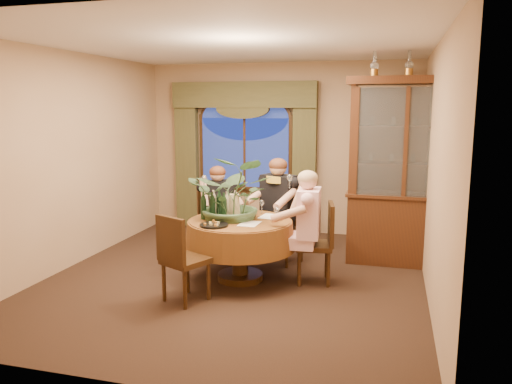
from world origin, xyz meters
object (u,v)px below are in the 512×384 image
(person_scarf, at_px, (279,211))
(wine_bottle_2, at_px, (224,206))
(chair_back, at_px, (216,225))
(wine_bottle_4, at_px, (214,203))
(oil_lamp_left, at_px, (375,63))
(wine_bottle_3, at_px, (212,205))
(oil_lamp_center, at_px, (409,63))
(stoneware_vase, at_px, (234,206))
(wine_bottle_5, at_px, (227,205))
(chair_back_right, at_px, (284,228))
(person_pink, at_px, (309,228))
(china_cabinet, at_px, (404,172))
(olive_bowl, at_px, (240,218))
(person_back, at_px, (218,213))
(centerpiece_plant, at_px, (234,165))
(oil_lamp_right, at_px, (445,62))
(chair_front_left, at_px, (186,258))
(wine_bottle_1, at_px, (219,203))
(dining_table, at_px, (240,250))
(wine_bottle_0, at_px, (203,206))

(person_scarf, bearing_deg, wine_bottle_2, 80.03)
(chair_back, bearing_deg, wine_bottle_4, 69.77)
(oil_lamp_left, height_order, wine_bottle_3, oil_lamp_left)
(oil_lamp_center, height_order, stoneware_vase, oil_lamp_center)
(wine_bottle_5, bearing_deg, oil_lamp_left, 35.67)
(chair_back_right, bearing_deg, wine_bottle_2, 81.08)
(person_pink, bearing_deg, wine_bottle_4, 84.08)
(china_cabinet, bearing_deg, olive_bowl, -146.18)
(person_scarf, distance_m, olive_bowl, 0.86)
(chair_back, bearing_deg, person_back, 120.09)
(centerpiece_plant, bearing_deg, person_back, 124.60)
(oil_lamp_left, relative_size, wine_bottle_4, 1.03)
(oil_lamp_right, distance_m, person_back, 3.52)
(china_cabinet, xyz_separation_m, oil_lamp_left, (-0.43, 0.00, 1.41))
(chair_front_left, distance_m, person_scarf, 1.72)
(person_scarf, height_order, wine_bottle_2, person_scarf)
(person_pink, relative_size, wine_bottle_3, 4.17)
(person_scarf, bearing_deg, oil_lamp_center, -142.81)
(oil_lamp_left, bearing_deg, china_cabinet, 0.00)
(chair_back, distance_m, olive_bowl, 1.02)
(stoneware_vase, bearing_deg, oil_lamp_center, 29.53)
(wine_bottle_1, relative_size, wine_bottle_2, 1.00)
(dining_table, distance_m, olive_bowl, 0.40)
(china_cabinet, distance_m, wine_bottle_2, 2.45)
(oil_lamp_center, bearing_deg, chair_back_right, -165.18)
(wine_bottle_1, distance_m, wine_bottle_4, 0.07)
(dining_table, relative_size, wine_bottle_4, 4.06)
(chair_front_left, xyz_separation_m, person_back, (-0.18, 1.52, 0.17))
(dining_table, relative_size, oil_lamp_right, 3.94)
(oil_lamp_right, relative_size, chair_back_right, 0.35)
(oil_lamp_right, xyz_separation_m, centerpiece_plant, (-2.42, -1.14, -1.25))
(oil_lamp_left, xyz_separation_m, olive_bowl, (-1.44, -1.25, -1.87))
(chair_back, bearing_deg, centerpiece_plant, 88.08)
(oil_lamp_center, xyz_separation_m, oil_lamp_right, (0.43, 0.00, 0.00))
(oil_lamp_center, xyz_separation_m, wine_bottle_3, (-2.23, -1.25, -1.73))
(olive_bowl, relative_size, wine_bottle_4, 0.50)
(china_cabinet, bearing_deg, dining_table, -147.06)
(wine_bottle_1, bearing_deg, oil_lamp_right, 22.30)
(oil_lamp_right, relative_size, centerpiece_plant, 0.30)
(china_cabinet, distance_m, wine_bottle_1, 2.47)
(chair_front_left, bearing_deg, wine_bottle_5, 102.46)
(chair_back_right, bearing_deg, person_scarf, 60.07)
(olive_bowl, bearing_deg, wine_bottle_1, 151.91)
(wine_bottle_0, bearing_deg, oil_lamp_right, 25.05)
(wine_bottle_2, bearing_deg, person_pink, 5.08)
(person_back, bearing_deg, wine_bottle_0, 61.04)
(wine_bottle_2, height_order, wine_bottle_3, same)
(chair_back, relative_size, centerpiece_plant, 0.84)
(chair_front_left, relative_size, wine_bottle_0, 2.91)
(chair_front_left, distance_m, wine_bottle_1, 1.03)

